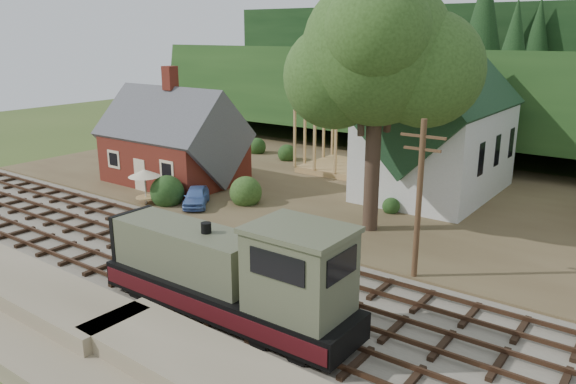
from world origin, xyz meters
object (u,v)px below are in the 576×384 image
Objects in this scene: locomotive at (233,276)px; car_green at (117,150)px; car_blue at (196,196)px; patio_set at (144,175)px.

locomotive is 34.48m from car_green.
locomotive is at bearing -123.70° from car_green.
car_blue is at bearing 140.67° from locomotive.
car_blue is 1.57× the size of patio_set.
car_blue is 3.87m from patio_set.
car_blue is 0.96× the size of car_green.
patio_set is at bearing -124.99° from car_green.
car_green is at bearing 150.26° from locomotive.
car_green is 16.73m from patio_set.
car_green is at bearing 120.79° from car_blue.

